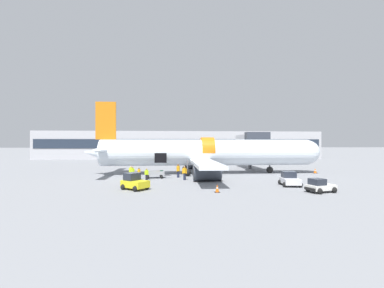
{
  "coord_description": "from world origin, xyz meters",
  "views": [
    {
      "loc": [
        -2.96,
        -35.35,
        4.64
      ],
      "look_at": [
        -0.22,
        -0.14,
        4.55
      ],
      "focal_mm": 24.0,
      "sensor_mm": 36.0,
      "label": 1
    }
  ],
  "objects_px": {
    "baggage_tug_rear": "(320,186)",
    "ground_crew_helper": "(178,170)",
    "ground_crew_loader_a": "(139,174)",
    "ground_crew_loader_b": "(131,171)",
    "baggage_tug_lead": "(134,182)",
    "ground_crew_supervisor": "(147,174)",
    "ground_crew_marshal": "(185,173)",
    "baggage_tug_mid": "(290,180)",
    "baggage_cart_loading": "(156,175)",
    "ground_crew_driver": "(132,173)",
    "airplane": "(204,153)",
    "suitcase_on_tarmac_upright": "(137,176)"
  },
  "relations": [
    {
      "from": "baggage_tug_mid",
      "to": "ground_crew_helper",
      "type": "distance_m",
      "value": 14.28
    },
    {
      "from": "ground_crew_loader_a",
      "to": "ground_crew_loader_b",
      "type": "relative_size",
      "value": 0.98
    },
    {
      "from": "airplane",
      "to": "baggage_cart_loading",
      "type": "bearing_deg",
      "value": -148.76
    },
    {
      "from": "ground_crew_loader_b",
      "to": "ground_crew_helper",
      "type": "xyz_separation_m",
      "value": [
        6.37,
        -0.35,
        0.11
      ]
    },
    {
      "from": "airplane",
      "to": "ground_crew_helper",
      "type": "xyz_separation_m",
      "value": [
        -4.08,
        -3.97,
        -2.19
      ]
    },
    {
      "from": "baggage_cart_loading",
      "to": "suitcase_on_tarmac_upright",
      "type": "bearing_deg",
      "value": 172.73
    },
    {
      "from": "baggage_cart_loading",
      "to": "ground_crew_loader_b",
      "type": "height_order",
      "value": "ground_crew_loader_b"
    },
    {
      "from": "ground_crew_driver",
      "to": "ground_crew_marshal",
      "type": "xyz_separation_m",
      "value": [
        6.66,
        -0.95,
        0.06
      ]
    },
    {
      "from": "suitcase_on_tarmac_upright",
      "to": "baggage_tug_lead",
      "type": "bearing_deg",
      "value": -83.76
    },
    {
      "from": "ground_crew_loader_a",
      "to": "ground_crew_supervisor",
      "type": "height_order",
      "value": "ground_crew_loader_a"
    },
    {
      "from": "baggage_tug_mid",
      "to": "baggage_cart_loading",
      "type": "bearing_deg",
      "value": 153.78
    },
    {
      "from": "baggage_tug_mid",
      "to": "suitcase_on_tarmac_upright",
      "type": "distance_m",
      "value": 19.22
    },
    {
      "from": "airplane",
      "to": "ground_crew_supervisor",
      "type": "xyz_separation_m",
      "value": [
        -8.08,
        -6.54,
        -2.34
      ]
    },
    {
      "from": "baggage_tug_lead",
      "to": "baggage_tug_rear",
      "type": "bearing_deg",
      "value": -9.4
    },
    {
      "from": "baggage_tug_mid",
      "to": "baggage_cart_loading",
      "type": "xyz_separation_m",
      "value": [
        -15.01,
        7.39,
        -0.19
      ]
    },
    {
      "from": "ground_crew_supervisor",
      "to": "ground_crew_loader_a",
      "type": "bearing_deg",
      "value": 155.21
    },
    {
      "from": "ground_crew_loader_a",
      "to": "ground_crew_loader_b",
      "type": "height_order",
      "value": "ground_crew_loader_b"
    },
    {
      "from": "ground_crew_marshal",
      "to": "ground_crew_supervisor",
      "type": "bearing_deg",
      "value": -177.67
    },
    {
      "from": "ground_crew_supervisor",
      "to": "ground_crew_helper",
      "type": "bearing_deg",
      "value": 32.82
    },
    {
      "from": "baggage_tug_rear",
      "to": "ground_crew_loader_a",
      "type": "relative_size",
      "value": 1.87
    },
    {
      "from": "baggage_tug_rear",
      "to": "ground_crew_loader_b",
      "type": "height_order",
      "value": "ground_crew_loader_b"
    },
    {
      "from": "ground_crew_supervisor",
      "to": "ground_crew_driver",
      "type": "bearing_deg",
      "value": 149.04
    },
    {
      "from": "baggage_cart_loading",
      "to": "ground_crew_driver",
      "type": "xyz_separation_m",
      "value": [
        -2.91,
        -1.11,
        0.4
      ]
    },
    {
      "from": "baggage_tug_lead",
      "to": "ground_crew_supervisor",
      "type": "relative_size",
      "value": 2.0
    },
    {
      "from": "ground_crew_loader_b",
      "to": "ground_crew_marshal",
      "type": "height_order",
      "value": "ground_crew_marshal"
    },
    {
      "from": "ground_crew_marshal",
      "to": "ground_crew_driver",
      "type": "bearing_deg",
      "value": 171.85
    },
    {
      "from": "ground_crew_loader_a",
      "to": "ground_crew_marshal",
      "type": "height_order",
      "value": "ground_crew_marshal"
    },
    {
      "from": "baggage_tug_rear",
      "to": "suitcase_on_tarmac_upright",
      "type": "bearing_deg",
      "value": 148.25
    },
    {
      "from": "ground_crew_loader_a",
      "to": "ground_crew_supervisor",
      "type": "distance_m",
      "value": 1.09
    },
    {
      "from": "suitcase_on_tarmac_upright",
      "to": "ground_crew_loader_a",
      "type": "bearing_deg",
      "value": -74.63
    },
    {
      "from": "baggage_tug_lead",
      "to": "ground_crew_driver",
      "type": "distance_m",
      "value": 7.32
    },
    {
      "from": "baggage_tug_lead",
      "to": "ground_crew_helper",
      "type": "distance_m",
      "value": 9.8
    },
    {
      "from": "baggage_tug_lead",
      "to": "ground_crew_helper",
      "type": "xyz_separation_m",
      "value": [
        4.63,
        8.64,
        0.25
      ]
    },
    {
      "from": "baggage_cart_loading",
      "to": "ground_crew_loader_b",
      "type": "bearing_deg",
      "value": 168.66
    },
    {
      "from": "baggage_tug_mid",
      "to": "ground_crew_supervisor",
      "type": "bearing_deg",
      "value": 162.21
    },
    {
      "from": "airplane",
      "to": "ground_crew_loader_a",
      "type": "distance_m",
      "value": 11.17
    },
    {
      "from": "ground_crew_loader_b",
      "to": "ground_crew_supervisor",
      "type": "relative_size",
      "value": 1.05
    },
    {
      "from": "ground_crew_driver",
      "to": "ground_crew_loader_a",
      "type": "bearing_deg",
      "value": -36.86
    },
    {
      "from": "ground_crew_loader_a",
      "to": "ground_crew_helper",
      "type": "bearing_deg",
      "value": 23.01
    },
    {
      "from": "baggage_tug_rear",
      "to": "ground_crew_marshal",
      "type": "xyz_separation_m",
      "value": [
        -12.4,
        9.2,
        0.36
      ]
    },
    {
      "from": "airplane",
      "to": "baggage_cart_loading",
      "type": "relative_size",
      "value": 10.16
    },
    {
      "from": "ground_crew_loader_b",
      "to": "baggage_tug_mid",
      "type": "bearing_deg",
      "value": -23.69
    },
    {
      "from": "baggage_tug_lead",
      "to": "baggage_tug_mid",
      "type": "height_order",
      "value": "baggage_tug_lead"
    },
    {
      "from": "ground_crew_driver",
      "to": "suitcase_on_tarmac_upright",
      "type": "height_order",
      "value": "ground_crew_driver"
    },
    {
      "from": "baggage_tug_mid",
      "to": "ground_crew_loader_b",
      "type": "distance_m",
      "value": 20.08
    },
    {
      "from": "baggage_tug_lead",
      "to": "ground_crew_driver",
      "type": "height_order",
      "value": "ground_crew_driver"
    },
    {
      "from": "ground_crew_loader_b",
      "to": "ground_crew_marshal",
      "type": "xyz_separation_m",
      "value": [
        7.12,
        -2.74,
        0.08
      ]
    },
    {
      "from": "baggage_tug_lead",
      "to": "baggage_tug_rear",
      "type": "distance_m",
      "value": 18.02
    },
    {
      "from": "baggage_tug_rear",
      "to": "ground_crew_helper",
      "type": "relative_size",
      "value": 1.62
    },
    {
      "from": "airplane",
      "to": "ground_crew_loader_a",
      "type": "bearing_deg",
      "value": -146.15
    }
  ]
}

